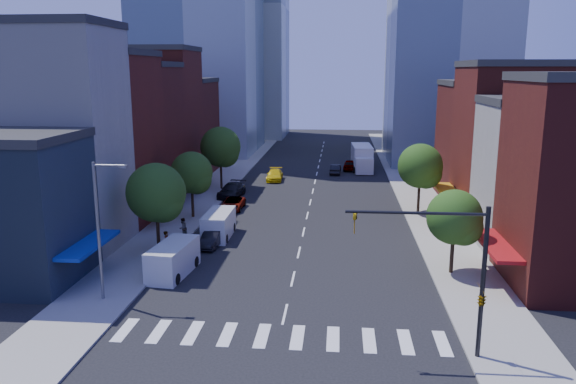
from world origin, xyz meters
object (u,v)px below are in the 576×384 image
at_px(pedestrian_far, 183,228).
at_px(parked_car_third, 233,204).
at_px(cargo_van_far, 218,225).
at_px(taxi, 275,175).
at_px(parked_car_rear, 232,190).
at_px(traffic_car_far, 350,165).
at_px(cargo_van_near, 172,260).
at_px(parked_car_front, 173,254).
at_px(box_truck, 362,159).
at_px(parked_car_second, 212,239).
at_px(traffic_car_oncoming, 335,169).
at_px(pedestrian_near, 167,243).

bearing_deg(pedestrian_far, parked_car_third, -167.20).
xyz_separation_m(cargo_van_far, taxi, (1.99, 26.82, -0.40)).
relative_size(parked_car_third, parked_car_rear, 0.84).
relative_size(cargo_van_far, traffic_car_far, 1.17).
distance_m(parked_car_third, cargo_van_near, 19.89).
height_order(parked_car_front, pedestrian_far, pedestrian_far).
xyz_separation_m(parked_car_front, parked_car_third, (1.37, 17.49, -0.17)).
height_order(cargo_van_near, traffic_car_far, cargo_van_near).
bearing_deg(parked_car_rear, box_truck, 58.63).
distance_m(parked_car_third, box_truck, 29.81).
xyz_separation_m(cargo_van_near, box_truck, (15.45, 45.76, 0.58)).
xyz_separation_m(parked_car_third, traffic_car_far, (12.96, 25.75, 0.14)).
distance_m(parked_car_second, pedestrian_far, 3.47).
bearing_deg(traffic_car_oncoming, pedestrian_far, 71.41).
bearing_deg(traffic_car_oncoming, box_truck, -135.12).
distance_m(parked_car_front, traffic_car_far, 45.56).
relative_size(parked_car_third, cargo_van_far, 0.86).
bearing_deg(pedestrian_near, pedestrian_far, 0.88).
height_order(parked_car_front, taxi, parked_car_front).
relative_size(cargo_van_near, traffic_car_oncoming, 1.38).
bearing_deg(parked_car_third, pedestrian_far, -101.13).
distance_m(traffic_car_oncoming, box_truck, 5.37).
relative_size(parked_car_second, taxi, 0.80).
bearing_deg(pedestrian_near, parked_car_rear, -1.98).
xyz_separation_m(cargo_van_near, pedestrian_near, (-1.66, 4.07, -0.03)).
bearing_deg(traffic_car_far, box_truck, -171.75).
bearing_deg(cargo_van_far, cargo_van_near, -98.26).
xyz_separation_m(taxi, pedestrian_far, (-4.99, -27.77, 0.31)).
height_order(taxi, box_truck, box_truck).
relative_size(parked_car_rear, traffic_car_oncoming, 1.36).
distance_m(parked_car_front, pedestrian_near, 1.99).
xyz_separation_m(parked_car_second, cargo_van_near, (-1.34, -7.00, 0.49)).
relative_size(parked_car_second, cargo_van_near, 0.71).
distance_m(box_truck, pedestrian_far, 40.82).
xyz_separation_m(pedestrian_near, pedestrian_far, (0.00, 4.63, -0.08)).
height_order(parked_car_third, cargo_van_near, cargo_van_near).
height_order(traffic_car_oncoming, box_truck, box_truck).
height_order(parked_car_second, cargo_van_near, cargo_van_near).
distance_m(parked_car_front, cargo_van_far, 7.56).
xyz_separation_m(parked_car_third, pedestrian_far, (-2.37, -11.16, 0.40)).
bearing_deg(traffic_car_oncoming, parked_car_rear, 56.36).
height_order(parked_car_second, box_truck, box_truck).
distance_m(taxi, box_truck, 15.29).
bearing_deg(cargo_van_far, box_truck, 68.33).
xyz_separation_m(parked_car_second, parked_car_third, (-0.63, 12.87, -0.02)).
height_order(cargo_van_near, pedestrian_far, cargo_van_near).
height_order(parked_car_front, traffic_car_oncoming, parked_car_front).
distance_m(cargo_van_near, traffic_car_oncoming, 43.79).
height_order(cargo_van_near, taxi, cargo_van_near).
bearing_deg(pedestrian_far, traffic_car_far, -177.77).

